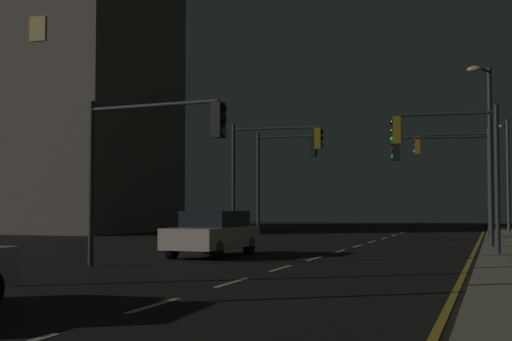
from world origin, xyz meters
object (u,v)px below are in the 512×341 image
traffic_light_near_left (456,161)px  street_lamp_across_street (487,138)px  traffic_light_mid_left (445,163)px  traffic_light_far_center (448,150)px  traffic_light_far_right (272,158)px  street_lamp_corner (507,164)px  car_oncoming (213,233)px  traffic_light_near_right (151,145)px  traffic_light_mid_right (283,165)px

traffic_light_near_left → street_lamp_across_street: size_ratio=0.79×
traffic_light_mid_left → traffic_light_far_center: bearing=-85.4°
traffic_light_far_right → street_lamp_corner: 17.95m
car_oncoming → traffic_light_near_left: traffic_light_near_left is taller
street_lamp_across_street → traffic_light_near_right: bearing=-127.9°
car_oncoming → traffic_light_near_right: (0.09, -5.03, 2.62)m
car_oncoming → traffic_light_far_center: bearing=16.6°
traffic_light_far_center → car_oncoming: bearing=-163.4°
traffic_light_near_left → street_lamp_corner: (2.58, 7.45, 0.22)m
car_oncoming → traffic_light_near_right: 5.67m
traffic_light_mid_right → street_lamp_across_street: bearing=-24.4°
traffic_light_mid_left → street_lamp_across_street: street_lamp_across_street is taller
traffic_light_far_center → street_lamp_corner: 20.81m
traffic_light_mid_right → street_lamp_corner: (10.50, 12.24, 0.52)m
traffic_light_mid_left → traffic_light_near_left: traffic_light_near_left is taller
traffic_light_near_right → street_lamp_across_street: (8.92, 11.45, 0.94)m
traffic_light_near_right → traffic_light_near_left: 21.83m
traffic_light_mid_left → traffic_light_mid_right: (-7.73, 1.09, 0.13)m
traffic_light_far_center → street_lamp_across_street: 4.36m
traffic_light_far_right → traffic_light_far_center: traffic_light_far_right is taller
traffic_light_near_right → street_lamp_across_street: 14.55m
traffic_light_near_right → traffic_light_mid_right: 15.81m
traffic_light_far_right → street_lamp_corner: bearing=54.7°
traffic_light_near_left → street_lamp_across_street: (1.65, -9.13, 0.34)m
traffic_light_near_right → car_oncoming: bearing=91.0°
car_oncoming → traffic_light_far_center: 8.58m
traffic_light_mid_right → street_lamp_corner: size_ratio=0.79×
traffic_light_mid_left → street_lamp_across_street: bearing=-60.4°
car_oncoming → traffic_light_far_center: size_ratio=0.89×
car_oncoming → traffic_light_mid_right: bearing=93.0°
traffic_light_mid_right → traffic_light_near_left: bearing=31.2°
street_lamp_across_street → street_lamp_corner: bearing=86.8°
traffic_light_far_right → traffic_light_near_left: (7.78, 7.21, 0.12)m
traffic_light_mid_left → street_lamp_corner: bearing=78.3°
street_lamp_across_street → traffic_light_near_left: bearing=100.3°
traffic_light_far_center → traffic_light_far_right: bearing=143.6°
traffic_light_far_right → traffic_light_far_center: size_ratio=1.10×
traffic_light_far_right → traffic_light_far_center: (8.19, -6.04, -0.24)m
street_lamp_across_street → car_oncoming: bearing=-144.5°
traffic_light_mid_left → traffic_light_far_right: traffic_light_far_right is taller
street_lamp_corner → traffic_light_mid_right: bearing=-130.6°
traffic_light_near_left → traffic_light_near_right: bearing=-109.4°
car_oncoming → traffic_light_far_right: bearing=92.9°
traffic_light_mid_left → traffic_light_far_right: size_ratio=0.88×
traffic_light_far_right → traffic_light_mid_right: bearing=93.2°
street_lamp_across_street → traffic_light_far_right: bearing=168.5°
car_oncoming → traffic_light_near_right: bearing=-89.0°
traffic_light_mid_right → traffic_light_far_right: bearing=-86.8°
traffic_light_far_right → traffic_light_near_right: 13.39m
traffic_light_far_center → street_lamp_corner: bearing=84.0°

